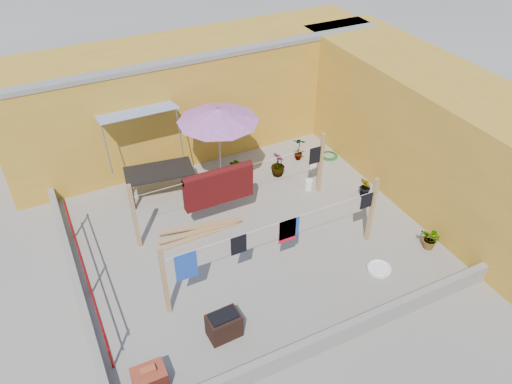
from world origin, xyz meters
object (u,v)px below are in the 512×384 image
(water_jug_a, at_px, (313,164))
(plant_back_a, at_px, (239,169))
(patio_umbrella, at_px, (218,116))
(green_hose, at_px, (329,155))
(water_jug_b, at_px, (309,184))
(brick_stack, at_px, (150,379))
(outdoor_table, at_px, (159,173))
(white_basin, at_px, (379,269))
(brazier, at_px, (224,325))

(water_jug_a, bearing_deg, plant_back_a, 168.95)
(patio_umbrella, distance_m, green_hose, 4.18)
(water_jug_b, distance_m, green_hose, 1.81)
(brick_stack, distance_m, green_hose, 8.63)
(outdoor_table, distance_m, white_basin, 6.05)
(water_jug_a, bearing_deg, water_jug_b, -128.55)
(plant_back_a, bearing_deg, brick_stack, -128.83)
(patio_umbrella, bearing_deg, plant_back_a, 14.78)
(brick_stack, bearing_deg, water_jug_b, 34.48)
(outdoor_table, bearing_deg, patio_umbrella, -14.81)
(outdoor_table, relative_size, water_jug_a, 5.68)
(brazier, height_order, water_jug_b, brazier)
(brazier, bearing_deg, brick_stack, -164.61)
(brick_stack, bearing_deg, brazier, 15.39)
(brazier, relative_size, plant_back_a, 0.92)
(brazier, distance_m, green_hose, 7.07)
(green_hose, relative_size, plant_back_a, 0.74)
(brick_stack, xyz_separation_m, green_hose, (7.03, 5.00, -0.19))
(outdoor_table, height_order, green_hose, outdoor_table)
(patio_umbrella, relative_size, plant_back_a, 3.49)
(outdoor_table, xyz_separation_m, green_hose, (5.11, -0.36, -0.71))
(white_basin, height_order, green_hose, white_basin)
(outdoor_table, xyz_separation_m, brazier, (-0.29, -4.91, -0.46))
(water_jug_a, height_order, water_jug_b, water_jug_b)
(white_basin, xyz_separation_m, plant_back_a, (-1.34, 4.61, 0.31))
(brick_stack, distance_m, brazier, 1.69)
(outdoor_table, distance_m, brazier, 4.94)
(brazier, xyz_separation_m, water_jug_a, (4.65, 4.24, -0.14))
(water_jug_a, height_order, green_hose, water_jug_a)
(brick_stack, height_order, green_hose, brick_stack)
(outdoor_table, bearing_deg, water_jug_a, -8.80)
(white_basin, distance_m, plant_back_a, 4.81)
(brick_stack, relative_size, plant_back_a, 0.83)
(water_jug_a, bearing_deg, brazier, -137.68)
(white_basin, bearing_deg, water_jug_b, 87.03)
(brick_stack, distance_m, water_jug_a, 7.84)
(white_basin, relative_size, water_jug_a, 1.66)
(brick_stack, bearing_deg, white_basin, 5.26)
(patio_umbrella, xyz_separation_m, outdoor_table, (-1.57, 0.42, -1.51))
(outdoor_table, distance_m, plant_back_a, 2.24)
(patio_umbrella, xyz_separation_m, white_basin, (1.96, -4.44, -2.20))
(water_jug_a, distance_m, plant_back_a, 2.22)
(outdoor_table, height_order, plant_back_a, outdoor_table)
(patio_umbrella, height_order, outdoor_table, patio_umbrella)
(brazier, bearing_deg, outdoor_table, 86.60)
(brick_stack, distance_m, plant_back_a, 6.56)
(brazier, height_order, green_hose, brazier)
(brazier, bearing_deg, patio_umbrella, 67.52)
(brick_stack, bearing_deg, outdoor_table, 70.27)
(brick_stack, xyz_separation_m, water_jug_b, (5.63, 3.87, -0.07))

